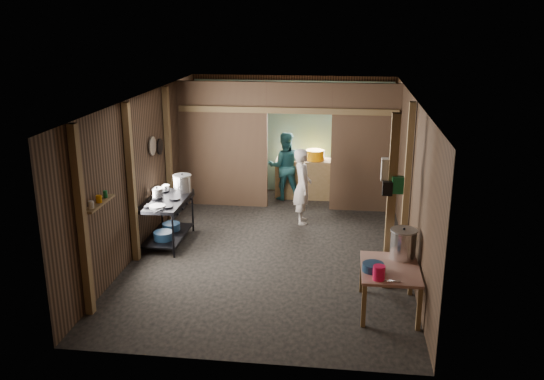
# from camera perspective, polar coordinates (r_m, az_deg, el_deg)

# --- Properties ---
(floor) EXTENTS (4.50, 7.00, 0.00)m
(floor) POSITION_cam_1_polar(r_m,az_deg,el_deg) (10.11, 0.14, -5.64)
(floor) COLOR black
(floor) RESTS_ON ground
(ceiling) EXTENTS (4.50, 7.00, 0.00)m
(ceiling) POSITION_cam_1_polar(r_m,az_deg,el_deg) (9.43, 0.15, 9.11)
(ceiling) COLOR #292826
(ceiling) RESTS_ON ground
(wall_back) EXTENTS (4.50, 0.00, 2.60)m
(wall_back) POSITION_cam_1_polar(r_m,az_deg,el_deg) (13.08, 2.04, 5.54)
(wall_back) COLOR brown
(wall_back) RESTS_ON ground
(wall_front) EXTENTS (4.50, 0.00, 2.60)m
(wall_front) POSITION_cam_1_polar(r_m,az_deg,el_deg) (6.42, -3.71, -6.84)
(wall_front) COLOR brown
(wall_front) RESTS_ON ground
(wall_left) EXTENTS (0.00, 7.00, 2.60)m
(wall_left) POSITION_cam_1_polar(r_m,az_deg,el_deg) (10.20, -12.50, 1.86)
(wall_left) COLOR brown
(wall_left) RESTS_ON ground
(wall_right) EXTENTS (0.00, 7.00, 2.60)m
(wall_right) POSITION_cam_1_polar(r_m,az_deg,el_deg) (9.69, 13.48, 0.99)
(wall_right) COLOR brown
(wall_right) RESTS_ON ground
(partition_left) EXTENTS (1.85, 0.10, 2.60)m
(partition_left) POSITION_cam_1_polar(r_m,az_deg,el_deg) (12.01, -4.86, 4.47)
(partition_left) COLOR brown
(partition_left) RESTS_ON floor
(partition_right) EXTENTS (1.35, 0.10, 2.60)m
(partition_right) POSITION_cam_1_polar(r_m,az_deg,el_deg) (11.76, 9.14, 4.04)
(partition_right) COLOR brown
(partition_right) RESTS_ON floor
(partition_header) EXTENTS (1.30, 0.10, 0.60)m
(partition_header) POSITION_cam_1_polar(r_m,az_deg,el_deg) (11.61, 2.74, 9.09)
(partition_header) COLOR brown
(partition_header) RESTS_ON wall_back
(turquoise_panel) EXTENTS (4.40, 0.06, 2.50)m
(turquoise_panel) POSITION_cam_1_polar(r_m,az_deg,el_deg) (13.03, 2.01, 5.28)
(turquoise_panel) COLOR #6EA5A5
(turquoise_panel) RESTS_ON wall_back
(back_counter) EXTENTS (1.20, 0.50, 0.85)m
(back_counter) POSITION_cam_1_polar(r_m,az_deg,el_deg) (12.73, 3.12, 1.15)
(back_counter) COLOR olive
(back_counter) RESTS_ON floor
(wall_clock) EXTENTS (0.20, 0.03, 0.20)m
(wall_clock) POSITION_cam_1_polar(r_m,az_deg,el_deg) (12.85, 3.15, 8.05)
(wall_clock) COLOR beige
(wall_clock) RESTS_ON wall_back
(post_left_a) EXTENTS (0.10, 0.12, 2.60)m
(post_left_a) POSITION_cam_1_polar(r_m,az_deg,el_deg) (7.89, -18.23, -3.09)
(post_left_a) COLOR olive
(post_left_a) RESTS_ON floor
(post_left_b) EXTENTS (0.10, 0.12, 2.60)m
(post_left_b) POSITION_cam_1_polar(r_m,az_deg,el_deg) (9.46, -13.69, 0.59)
(post_left_b) COLOR olive
(post_left_b) RESTS_ON floor
(post_left_c) EXTENTS (0.10, 0.12, 2.60)m
(post_left_c) POSITION_cam_1_polar(r_m,az_deg,el_deg) (11.28, -10.17, 3.44)
(post_left_c) COLOR olive
(post_left_c) RESTS_ON floor
(post_right) EXTENTS (0.10, 0.12, 2.60)m
(post_right) POSITION_cam_1_polar(r_m,az_deg,el_deg) (9.49, 13.18, 0.67)
(post_right) COLOR olive
(post_right) RESTS_ON floor
(post_free) EXTENTS (0.12, 0.12, 2.60)m
(post_free) POSITION_cam_1_polar(r_m,az_deg,el_deg) (8.41, 11.65, -1.33)
(post_free) COLOR olive
(post_free) RESTS_ON floor
(cross_beam) EXTENTS (4.40, 0.12, 0.12)m
(cross_beam) POSITION_cam_1_polar(r_m,az_deg,el_deg) (11.62, 1.46, 7.86)
(cross_beam) COLOR olive
(cross_beam) RESTS_ON wall_left
(pan_lid_big) EXTENTS (0.03, 0.34, 0.34)m
(pan_lid_big) POSITION_cam_1_polar(r_m,az_deg,el_deg) (10.47, -11.70, 4.27)
(pan_lid_big) COLOR #969696
(pan_lid_big) RESTS_ON wall_left
(pan_lid_small) EXTENTS (0.03, 0.30, 0.30)m
(pan_lid_small) POSITION_cam_1_polar(r_m,az_deg,el_deg) (10.87, -11.00, 4.23)
(pan_lid_small) COLOR black
(pan_lid_small) RESTS_ON wall_left
(wall_shelf) EXTENTS (0.14, 0.80, 0.03)m
(wall_shelf) POSITION_cam_1_polar(r_m,az_deg,el_deg) (8.27, -16.66, -1.28)
(wall_shelf) COLOR olive
(wall_shelf) RESTS_ON wall_left
(jar_white) EXTENTS (0.07, 0.07, 0.10)m
(jar_white) POSITION_cam_1_polar(r_m,az_deg,el_deg) (8.04, -17.40, -1.39)
(jar_white) COLOR beige
(jar_white) RESTS_ON wall_shelf
(jar_yellow) EXTENTS (0.08, 0.08, 0.10)m
(jar_yellow) POSITION_cam_1_polar(r_m,az_deg,el_deg) (8.25, -16.70, -0.85)
(jar_yellow) COLOR orange
(jar_yellow) RESTS_ON wall_shelf
(jar_green) EXTENTS (0.06, 0.06, 0.10)m
(jar_green) POSITION_cam_1_polar(r_m,az_deg,el_deg) (8.44, -16.11, -0.40)
(jar_green) COLOR #136330
(jar_green) RESTS_ON wall_shelf
(bag_white) EXTENTS (0.22, 0.15, 0.32)m
(bag_white) POSITION_cam_1_polar(r_m,az_deg,el_deg) (8.34, 11.47, 1.98)
(bag_white) COLOR beige
(bag_white) RESTS_ON post_free
(bag_green) EXTENTS (0.16, 0.12, 0.24)m
(bag_green) POSITION_cam_1_polar(r_m,az_deg,el_deg) (8.27, 12.29, 0.50)
(bag_green) COLOR #136330
(bag_green) RESTS_ON post_free
(bag_black) EXTENTS (0.14, 0.10, 0.20)m
(bag_black) POSITION_cam_1_polar(r_m,az_deg,el_deg) (8.25, 11.31, 0.16)
(bag_black) COLOR black
(bag_black) RESTS_ON post_free
(gas_range) EXTENTS (0.70, 1.37, 0.81)m
(gas_range) POSITION_cam_1_polar(r_m,az_deg,el_deg) (10.32, -10.31, -3.05)
(gas_range) COLOR black
(gas_range) RESTS_ON floor
(prep_table) EXTENTS (0.77, 1.06, 0.63)m
(prep_table) POSITION_cam_1_polar(r_m,az_deg,el_deg) (8.12, 11.45, -9.51)
(prep_table) COLOR #A07663
(prep_table) RESTS_ON floor
(stove_pot_large) EXTENTS (0.38, 0.38, 0.34)m
(stove_pot_large) POSITION_cam_1_polar(r_m,az_deg,el_deg) (10.54, -8.83, 0.60)
(stove_pot_large) COLOR silver
(stove_pot_large) RESTS_ON gas_range
(stove_pot_med) EXTENTS (0.23, 0.23, 0.20)m
(stove_pot_med) POSITION_cam_1_polar(r_m,az_deg,el_deg) (10.27, -11.27, -0.35)
(stove_pot_med) COLOR silver
(stove_pot_med) RESTS_ON gas_range
(stove_saucepan) EXTENTS (0.16, 0.16, 0.09)m
(stove_saucepan) POSITION_cam_1_polar(r_m,az_deg,el_deg) (10.72, -10.46, 0.24)
(stove_saucepan) COLOR silver
(stove_saucepan) RESTS_ON gas_range
(frying_pan) EXTENTS (0.43, 0.56, 0.07)m
(frying_pan) POSITION_cam_1_polar(r_m,az_deg,el_deg) (9.77, -11.24, -1.62)
(frying_pan) COLOR #969696
(frying_pan) RESTS_ON gas_range
(blue_tub_front) EXTENTS (0.34, 0.34, 0.14)m
(blue_tub_front) POSITION_cam_1_polar(r_m,az_deg,el_deg) (10.17, -10.65, -4.44)
(blue_tub_front) COLOR navy
(blue_tub_front) RESTS_ON gas_range
(blue_tub_back) EXTENTS (0.32, 0.32, 0.13)m
(blue_tub_back) POSITION_cam_1_polar(r_m,az_deg,el_deg) (10.58, -9.90, -3.58)
(blue_tub_back) COLOR navy
(blue_tub_back) RESTS_ON gas_range
(stock_pot) EXTENTS (0.38, 0.38, 0.44)m
(stock_pot) POSITION_cam_1_polar(r_m,az_deg,el_deg) (8.25, 12.80, -5.26)
(stock_pot) COLOR silver
(stock_pot) RESTS_ON prep_table
(wash_basin) EXTENTS (0.29, 0.29, 0.11)m
(wash_basin) POSITION_cam_1_polar(r_m,az_deg,el_deg) (7.82, 9.94, -7.50)
(wash_basin) COLOR navy
(wash_basin) RESTS_ON prep_table
(pink_bucket) EXTENTS (0.19, 0.19, 0.19)m
(pink_bucket) POSITION_cam_1_polar(r_m,az_deg,el_deg) (7.58, 10.50, -8.03)
(pink_bucket) COLOR #F5144C
(pink_bucket) RESTS_ON prep_table
(knife) EXTENTS (0.30, 0.04, 0.01)m
(knife) POSITION_cam_1_polar(r_m,az_deg,el_deg) (7.59, 11.42, -8.76)
(knife) COLOR silver
(knife) RESTS_ON prep_table
(yellow_tub) EXTENTS (0.40, 0.40, 0.22)m
(yellow_tub) POSITION_cam_1_polar(r_m,az_deg,el_deg) (12.58, 4.27, 3.46)
(yellow_tub) COLOR orange
(yellow_tub) RESTS_ON back_counter
(red_cup) EXTENTS (0.11, 0.11, 0.13)m
(red_cup) POSITION_cam_1_polar(r_m,az_deg,el_deg) (12.64, 1.29, 3.36)
(red_cup) COLOR red
(red_cup) RESTS_ON back_counter
(cook) EXTENTS (0.43, 0.58, 1.46)m
(cook) POSITION_cam_1_polar(r_m,az_deg,el_deg) (11.06, 3.02, 0.37)
(cook) COLOR silver
(cook) RESTS_ON floor
(worker_back) EXTENTS (0.81, 0.68, 1.48)m
(worker_back) POSITION_cam_1_polar(r_m,az_deg,el_deg) (12.50, 1.26, 2.38)
(worker_back) COLOR #236068
(worker_back) RESTS_ON floor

